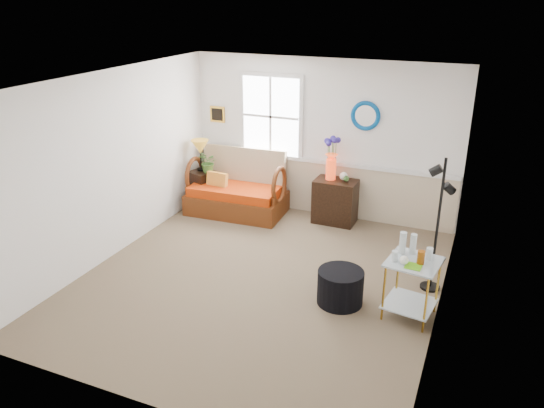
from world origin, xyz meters
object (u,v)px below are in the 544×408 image
at_px(side_table, 411,289).
at_px(ottoman, 340,287).
at_px(lamp_stand, 202,189).
at_px(floor_lamp, 438,226).
at_px(cabinet, 335,201).
at_px(loveseat, 236,184).

bearing_deg(side_table, ottoman, -177.12).
height_order(lamp_stand, floor_lamp, floor_lamp).
height_order(cabinet, ottoman, cabinet).
distance_m(loveseat, cabinet, 1.69).
bearing_deg(lamp_stand, floor_lamp, -17.58).
xyz_separation_m(lamp_stand, cabinet, (2.35, 0.25, 0.04)).
bearing_deg(ottoman, loveseat, 139.71).
relative_size(cabinet, ottoman, 1.29).
height_order(loveseat, cabinet, loveseat).
bearing_deg(ottoman, side_table, 2.88).
bearing_deg(floor_lamp, cabinet, 133.55).
bearing_deg(lamp_stand, cabinet, 6.05).
relative_size(loveseat, side_table, 2.23).
distance_m(loveseat, lamp_stand, 0.71).
xyz_separation_m(cabinet, ottoman, (0.77, -2.33, -0.15)).
bearing_deg(floor_lamp, loveseat, 154.52).
distance_m(loveseat, side_table, 3.84).
height_order(loveseat, floor_lamp, floor_lamp).
bearing_deg(cabinet, loveseat, -170.18).
bearing_deg(floor_lamp, ottoman, -146.06).
bearing_deg(lamp_stand, loveseat, -1.62).
distance_m(lamp_stand, ottoman, 3.75).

